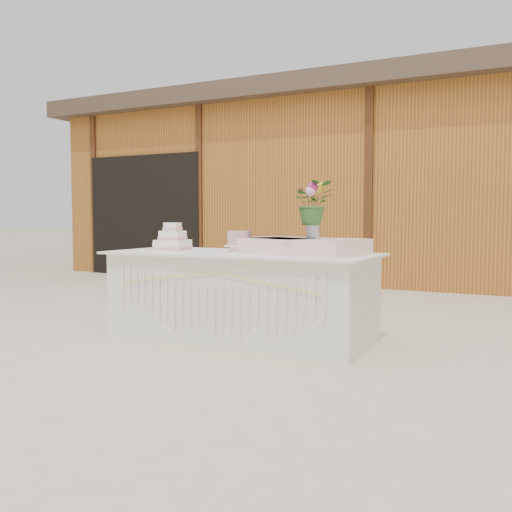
# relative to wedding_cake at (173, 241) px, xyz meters

# --- Properties ---
(ground) EXTENTS (80.00, 80.00, 0.00)m
(ground) POSITION_rel_wedding_cake_xyz_m (0.78, -0.07, -0.86)
(ground) COLOR beige
(ground) RESTS_ON ground
(barn) EXTENTS (12.60, 4.60, 3.30)m
(barn) POSITION_rel_wedding_cake_xyz_m (0.77, 5.92, 0.82)
(barn) COLOR #A66022
(barn) RESTS_ON ground
(cake_table) EXTENTS (2.40, 1.00, 0.77)m
(cake_table) POSITION_rel_wedding_cake_xyz_m (0.78, -0.08, -0.47)
(cake_table) COLOR white
(cake_table) RESTS_ON ground
(wedding_cake) EXTENTS (0.32, 0.32, 0.26)m
(wedding_cake) POSITION_rel_wedding_cake_xyz_m (0.00, 0.00, 0.00)
(wedding_cake) COLOR white
(wedding_cake) RESTS_ON cake_table
(pink_cake_stand) EXTENTS (0.26, 0.26, 0.19)m
(pink_cake_stand) POSITION_rel_wedding_cake_xyz_m (0.79, -0.12, 0.02)
(pink_cake_stand) COLOR white
(pink_cake_stand) RESTS_ON cake_table
(satin_runner) EXTENTS (1.15, 0.80, 0.13)m
(satin_runner) POSITION_rel_wedding_cake_xyz_m (1.32, -0.01, -0.02)
(satin_runner) COLOR #FFD4CD
(satin_runner) RESTS_ON cake_table
(flower_vase) EXTENTS (0.12, 0.12, 0.16)m
(flower_vase) POSITION_rel_wedding_cake_xyz_m (1.42, 0.03, 0.13)
(flower_vase) COLOR #B6B6BB
(flower_vase) RESTS_ON satin_runner
(bouquet) EXTENTS (0.43, 0.41, 0.37)m
(bouquet) POSITION_rel_wedding_cake_xyz_m (1.42, 0.03, 0.39)
(bouquet) COLOR #305F26
(bouquet) RESTS_ON flower_vase
(loose_flowers) EXTENTS (0.15, 0.32, 0.02)m
(loose_flowers) POSITION_rel_wedding_cake_xyz_m (-0.22, -0.03, -0.08)
(loose_flowers) COLOR pink
(loose_flowers) RESTS_ON cake_table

